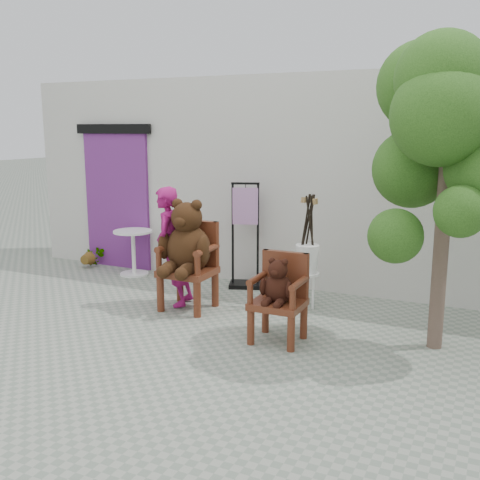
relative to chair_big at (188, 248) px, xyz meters
The scene contains 11 objects.
ground_plane 1.62m from the chair_big, 53.37° to the right, with size 60.00×60.00×0.00m, color gray.
back_wall 2.26m from the chair_big, 66.87° to the left, with size 9.00×1.00×3.00m, color beige.
doorway 2.63m from the chair_big, 146.18° to the left, with size 1.40×0.11×2.33m.
chair_big is the anchor object (origin of this frame).
chair_small 1.55m from the chair_big, 20.44° to the right, with size 0.54×0.50×0.95m.
person 0.26m from the chair_big, 166.27° to the left, with size 0.56×0.37×1.53m, color #911159.
cafe_table 1.99m from the chair_big, 145.96° to the left, with size 0.60×0.60×0.70m.
display_stand 1.26m from the chair_big, 78.88° to the left, with size 0.54×0.48×1.51m.
stool_bucket 1.52m from the chair_big, 27.54° to the left, with size 0.32×0.32×1.45m.
tree 3.30m from the chair_big, ahead, with size 1.70×1.50×3.17m.
potted_plant 2.90m from the chair_big, 154.53° to the left, with size 0.34×0.29×0.37m, color #1B4011.
Camera 1 is at (2.65, -4.81, 2.26)m, focal length 42.00 mm.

